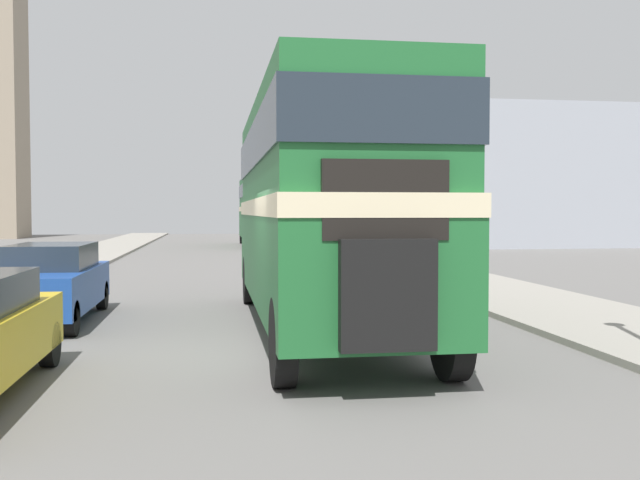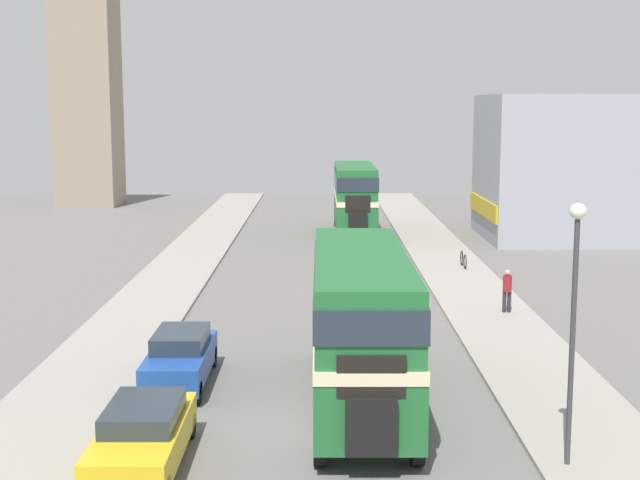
% 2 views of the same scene
% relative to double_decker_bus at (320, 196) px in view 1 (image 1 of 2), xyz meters
% --- Properties ---
extents(ground_plane, '(120.00, 120.00, 0.00)m').
position_rel_double_decker_bus_xyz_m(ground_plane, '(-1.26, -2.17, -2.49)').
color(ground_plane, slate).
extents(double_decker_bus, '(2.50, 10.35, 4.15)m').
position_rel_double_decker_bus_xyz_m(double_decker_bus, '(0.00, 0.00, 0.00)').
color(double_decker_bus, '#1E602D').
rests_on(double_decker_bus, ground_plane).
extents(bus_distant, '(2.46, 9.77, 4.34)m').
position_rel_double_decker_bus_xyz_m(bus_distant, '(1.10, 32.59, 0.10)').
color(bus_distant, '#1E602D').
rests_on(bus_distant, ground_plane).
extents(car_parked_mid, '(1.66, 4.42, 1.55)m').
position_rel_double_decker_bus_xyz_m(car_parked_mid, '(-5.15, 1.80, -1.69)').
color(car_parked_mid, '#1E479E').
rests_on(car_parked_mid, ground_plane).
extents(pedestrian_walking, '(0.34, 0.34, 1.67)m').
position_rel_double_decker_bus_xyz_m(pedestrian_walking, '(6.14, 10.39, -1.42)').
color(pedestrian_walking, '#282833').
rests_on(pedestrian_walking, sidewalk_right).
extents(bicycle_on_pavement, '(0.05, 1.76, 0.78)m').
position_rel_double_decker_bus_xyz_m(bicycle_on_pavement, '(6.03, 20.20, -2.00)').
color(bicycle_on_pavement, black).
rests_on(bicycle_on_pavement, sidewalk_right).
extents(shop_building_block, '(21.57, 9.08, 8.70)m').
position_rel_double_decker_bus_xyz_m(shop_building_block, '(19.66, 30.80, 1.86)').
color(shop_building_block, '#999EA8').
rests_on(shop_building_block, ground_plane).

